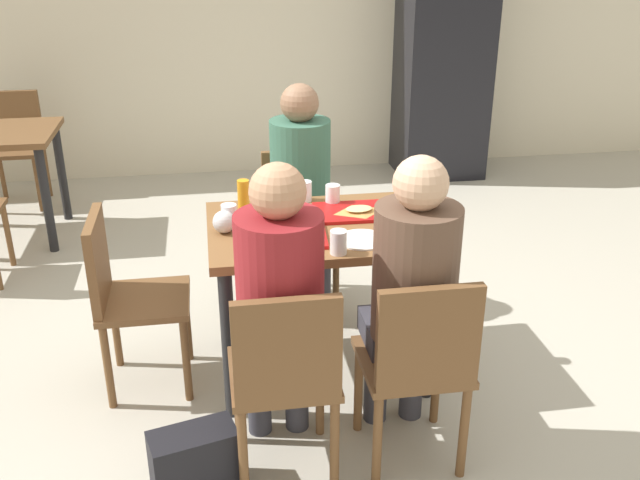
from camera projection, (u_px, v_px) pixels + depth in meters
name	position (u px, v px, depth m)	size (l,w,h in m)	color
ground_plane	(320.00, 367.00, 3.51)	(10.00, 10.00, 0.02)	#B2AD9E
back_wall	(257.00, 5.00, 5.83)	(10.00, 0.10, 2.80)	beige
main_table	(320.00, 248.00, 3.25)	(1.01, 0.74, 0.75)	brown
chair_near_left	(285.00, 372.00, 2.58)	(0.40, 0.40, 0.85)	brown
chair_near_right	(419.00, 360.00, 2.66)	(0.40, 0.40, 0.85)	brown
chair_far_side	(298.00, 216.00, 3.98)	(0.40, 0.40, 0.85)	brown
chair_left_end	(124.00, 290.00, 3.17)	(0.40, 0.40, 0.85)	brown
person_in_red	(279.00, 294.00, 2.61)	(0.32, 0.42, 1.26)	#383842
person_in_brown_jacket	(412.00, 284.00, 2.69)	(0.32, 0.42, 1.26)	#383842
person_far_side	(301.00, 183.00, 3.76)	(0.32, 0.42, 1.26)	#383842
tray_red_near	(284.00, 237.00, 3.05)	(0.36, 0.26, 0.02)	#B21414
tray_red_far	(353.00, 212.00, 3.32)	(0.36, 0.26, 0.02)	#B21414
paper_plate_center	(282.00, 210.00, 3.36)	(0.22, 0.22, 0.01)	white
paper_plate_near_edge	(362.00, 240.00, 3.04)	(0.22, 0.22, 0.01)	white
pizza_slice_a	(286.00, 235.00, 3.03)	(0.24, 0.22, 0.02)	tan
pizza_slice_b	(359.00, 210.00, 3.30)	(0.20, 0.16, 0.02)	#C68C47
plastic_cup_a	(305.00, 191.00, 3.46)	(0.07, 0.07, 0.10)	white
plastic_cup_b	(338.00, 242.00, 2.90)	(0.07, 0.07, 0.10)	white
plastic_cup_c	(229.00, 215.00, 3.17)	(0.07, 0.07, 0.10)	white
plastic_cup_d	(333.00, 195.00, 3.41)	(0.07, 0.07, 0.10)	white
soda_can	(411.00, 205.00, 3.25)	(0.07, 0.07, 0.12)	#B7BCC6
condiment_bottle	(244.00, 197.00, 3.30)	(0.06, 0.06, 0.16)	orange
foil_bundle	(224.00, 222.00, 3.10)	(0.10, 0.10, 0.10)	silver
handbag	(195.00, 463.00, 2.66)	(0.32, 0.16, 0.28)	black
drink_fridge	(443.00, 62.00, 5.91)	(0.70, 0.60, 1.90)	black
background_chair_far	(16.00, 140.00, 5.42)	(0.40, 0.40, 0.85)	brown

